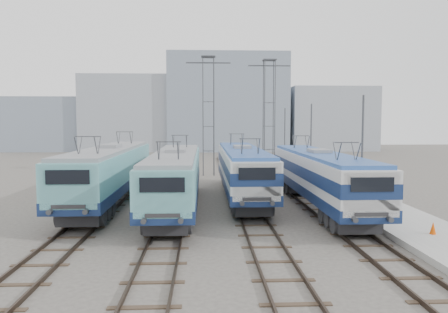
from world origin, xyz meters
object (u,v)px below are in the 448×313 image
locomotive_far_right (319,174)px  mast_front (362,156)px  locomotive_center_right (242,167)px  catenary_tower_east (269,111)px  safety_cone (433,228)px  catenary_tower_west (208,110)px  mast_mid (311,145)px  locomotive_center_left (175,175)px  locomotive_far_left (110,170)px  mast_rear (285,139)px

locomotive_far_right → mast_front: mast_front is taller
locomotive_center_right → catenary_tower_east: bearing=74.9°
safety_cone → locomotive_center_right: bearing=124.4°
catenary_tower_west → mast_mid: bearing=-42.9°
locomotive_center_left → locomotive_center_right: (4.50, 3.82, 0.05)m
locomotive_far_left → locomotive_far_right: 13.71m
locomotive_center_left → locomotive_center_right: size_ratio=1.00×
mast_front → mast_mid: 12.00m
mast_rear → locomotive_center_left: bearing=-116.7°
locomotive_center_right → locomotive_far_right: size_ratio=1.01×
catenary_tower_west → mast_rear: (8.60, 4.00, -3.14)m
catenary_tower_west → catenary_tower_east: bearing=17.1°
locomotive_far_left → mast_front: bearing=-16.9°
locomotive_center_right → mast_mid: size_ratio=2.51×
locomotive_center_left → catenary_tower_west: bearing=82.7°
mast_mid → mast_rear: 12.00m
locomotive_far_left → locomotive_center_right: 9.14m
locomotive_far_left → locomotive_center_right: locomotive_far_left is taller
locomotive_far_left → catenary_tower_east: size_ratio=1.54×
locomotive_center_right → safety_cone: locomotive_center_right is taller
catenary_tower_west → mast_front: (8.60, -20.00, -3.14)m
catenary_tower_west → mast_rear: size_ratio=1.71×
mast_rear → mast_mid: bearing=-90.0°
mast_front → locomotive_far_right: bearing=129.4°
mast_mid → safety_cone: (1.49, -17.21, -2.91)m
locomotive_far_left → safety_cone: 19.59m
locomotive_far_right → mast_mid: size_ratio=2.49×
catenary_tower_west → catenary_tower_east: 6.80m
locomotive_center_right → safety_cone: 13.99m
mast_mid → safety_cone: size_ratio=12.23×
locomotive_center_left → catenary_tower_east: (8.75, 19.56, 4.45)m
mast_front → mast_mid: size_ratio=1.00×
locomotive_center_left → mast_mid: size_ratio=2.51×
locomotive_far_right → catenary_tower_west: bearing=110.8°
catenary_tower_west → safety_cone: (10.09, -25.21, -6.06)m
mast_rear → safety_cone: (1.49, -29.21, -2.91)m
locomotive_far_right → catenary_tower_east: catenary_tower_east is taller
mast_front → safety_cone: bearing=-74.0°
mast_front → mast_mid: bearing=90.0°
mast_front → mast_rear: bearing=90.0°
locomotive_far_right → mast_rear: (1.85, 21.75, 1.27)m
mast_front → safety_cone: 6.15m
locomotive_far_left → mast_mid: (15.35, 7.35, 1.21)m
locomotive_center_right → mast_mid: (6.35, 5.75, 1.25)m
mast_rear → safety_cone: size_ratio=12.23×
locomotive_center_right → mast_mid: bearing=42.2°
mast_mid → locomotive_far_right: bearing=-100.7°
locomotive_center_right → catenary_tower_east: 16.89m
catenary_tower_east → mast_rear: bearing=43.6°
locomotive_far_right → mast_front: (1.85, -2.25, 1.27)m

